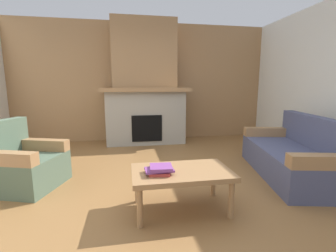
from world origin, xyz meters
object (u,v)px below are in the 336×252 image
armchair (23,165)px  coffee_table (181,175)px  fireplace (145,91)px  couch (294,156)px

armchair → coffee_table: 2.05m
fireplace → coffee_table: size_ratio=2.70×
fireplace → armchair: (-1.73, -2.18, -0.87)m
couch → coffee_table: couch is taller
fireplace → armchair: size_ratio=2.81×
coffee_table → couch: bearing=19.7°
couch → armchair: (-3.65, 0.25, 0.01)m
fireplace → coffee_table: 3.18m
coffee_table → armchair: bearing=154.0°
fireplace → armchair: bearing=-128.3°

